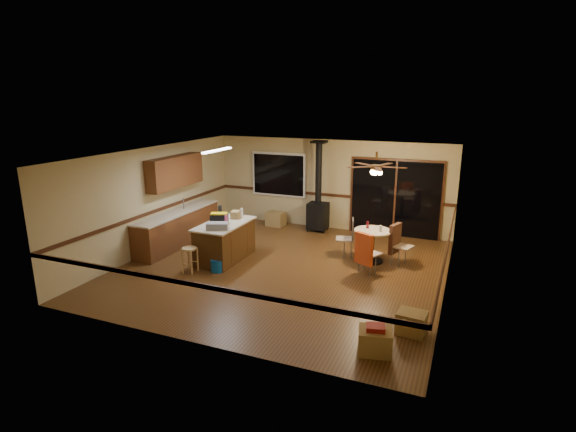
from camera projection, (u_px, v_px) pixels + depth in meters
The scene contains 35 objects.
floor at pixel (283, 268), 10.25m from camera, with size 7.00×7.00×0.00m, color #4D2F15.
ceiling at pixel (283, 154), 9.58m from camera, with size 7.00×7.00×0.00m, color silver.
wall_back at pixel (330, 185), 13.04m from camera, with size 7.00×7.00×0.00m, color tan.
wall_front at pixel (193, 267), 6.79m from camera, with size 7.00×7.00×0.00m, color tan.
wall_left at pixel (154, 199), 11.20m from camera, with size 7.00×7.00×0.00m, color tan.
wall_right at pixel (450, 230), 8.63m from camera, with size 7.00×7.00×0.00m, color tan.
chair_rail at pixel (283, 226), 9.99m from camera, with size 7.00×7.00×0.08m, color #3C1D0F, non-canonical shape.
window at pixel (279, 175), 13.53m from camera, with size 1.72×0.10×1.32m, color black.
sliding_door at pixel (395, 199), 12.36m from camera, with size 2.52×0.10×2.10m, color black.
lower_cabinets at pixel (178, 229), 11.76m from camera, with size 0.60×3.00×0.86m, color #5E3117.
countertop at pixel (177, 212), 11.65m from camera, with size 0.64×3.04×0.04m, color #BDAD93.
upper_cabinets at pixel (175, 172), 11.61m from camera, with size 0.35×2.00×0.80m, color #5E3117.
kitchen_island at pixel (225, 241), 10.68m from camera, with size 0.88×1.68×0.90m.
wood_stove at pixel (318, 207), 12.86m from camera, with size 0.55×0.50×2.52m.
ceiling_fan at pixel (376, 169), 10.06m from camera, with size 0.24×0.24×0.55m.
fluorescent_strip at pixel (217, 150), 10.52m from camera, with size 0.10×1.20×0.04m, color white.
toolbox_grey at pixel (217, 226), 10.07m from camera, with size 0.47×0.26×0.15m, color slate.
toolbox_black at pixel (219, 219), 10.49m from camera, with size 0.41×0.22×0.23m, color black.
toolbox_yellow_lid at pixel (219, 214), 10.46m from camera, with size 0.38×0.20×0.03m, color gold.
box_on_island at pixel (236, 215), 10.96m from camera, with size 0.20×0.27×0.18m, color olive.
bottle_dark at pixel (220, 212), 10.97m from camera, with size 0.09×0.09×0.31m, color black.
bottle_pink at pixel (226, 220), 10.40m from camera, with size 0.07×0.07×0.23m, color #D84C8C.
bottle_white at pixel (242, 212), 11.16m from camera, with size 0.07×0.07×0.20m, color white.
bar_stool at pixel (190, 260), 9.91m from camera, with size 0.32×0.32×0.58m, color tan.
blue_bucket at pixel (218, 265), 10.03m from camera, with size 0.33×0.33×0.27m, color #0B4CA7.
dining_table at pixel (372, 240), 10.49m from camera, with size 0.87×0.87×0.78m.
glass_red at pixel (368, 225), 10.55m from camera, with size 0.06×0.06×0.17m, color #590C14.
glass_cream at pixel (380, 228), 10.30m from camera, with size 0.06×0.06×0.15m, color beige.
chair_left at pixel (349, 233), 10.81m from camera, with size 0.50×0.49×0.51m.
chair_near at pixel (365, 249), 9.70m from camera, with size 0.59×0.60×0.70m.
chair_right at pixel (396, 239), 10.38m from camera, with size 0.56×0.54×0.70m.
box_under_window at pixel (276, 219), 13.54m from camera, with size 0.52×0.42×0.42m, color olive.
box_corner_a at pixel (375, 341), 6.83m from camera, with size 0.50×0.42×0.38m, color olive.
box_corner_b at pixel (412, 323), 7.39m from camera, with size 0.46×0.39×0.37m, color olive.
box_small_red at pixel (376, 328), 6.77m from camera, with size 0.28×0.23×0.07m, color maroon.
Camera 1 is at (3.76, -8.83, 3.80)m, focal length 28.00 mm.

